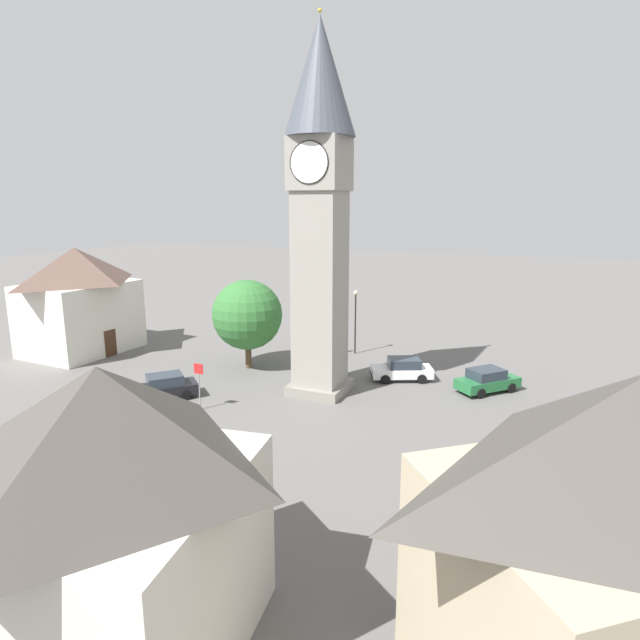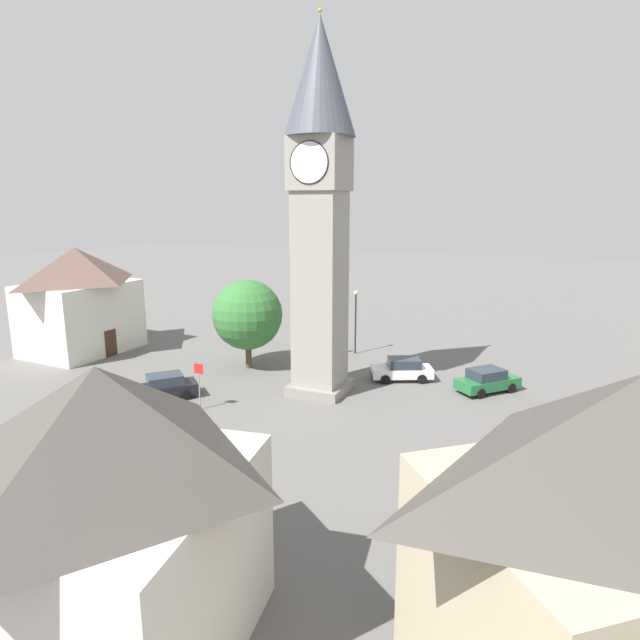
% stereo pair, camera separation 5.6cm
% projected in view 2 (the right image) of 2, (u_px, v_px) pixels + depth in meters
% --- Properties ---
extents(ground_plane, '(200.00, 200.00, 0.00)m').
position_uv_depth(ground_plane, '(320.00, 391.00, 34.46)').
color(ground_plane, '#605E5B').
extents(clock_tower, '(4.18, 4.18, 22.41)m').
position_uv_depth(clock_tower, '(320.00, 181.00, 31.65)').
color(clock_tower, gray).
rests_on(clock_tower, ground).
extents(car_blue_kerb, '(4.45, 3.27, 1.53)m').
position_uv_depth(car_blue_kerb, '(402.00, 369.00, 36.54)').
color(car_blue_kerb, white).
rests_on(car_blue_kerb, ground).
extents(car_silver_kerb, '(4.00, 4.21, 1.53)m').
position_uv_depth(car_silver_kerb, '(163.00, 387.00, 33.03)').
color(car_silver_kerb, black).
rests_on(car_silver_kerb, ground).
extents(car_red_corner, '(4.03, 4.19, 1.53)m').
position_uv_depth(car_red_corner, '(487.00, 380.00, 34.25)').
color(car_red_corner, '#236B38').
rests_on(car_red_corner, ground).
extents(pedestrian, '(0.46, 0.39, 1.69)m').
position_uv_depth(pedestrian, '(340.00, 341.00, 42.95)').
color(pedestrian, black).
rests_on(pedestrian, ground).
extents(tree, '(5.05, 5.05, 6.50)m').
position_uv_depth(tree, '(247.00, 315.00, 38.58)').
color(tree, brown).
rests_on(tree, ground).
extents(building_shop_left, '(10.27, 9.92, 8.63)m').
position_uv_depth(building_shop_left, '(626.00, 561.00, 11.41)').
color(building_shop_left, tan).
rests_on(building_shop_left, ground).
extents(building_terrace_right, '(7.01, 8.62, 8.46)m').
position_uv_depth(building_terrace_right, '(79.00, 299.00, 42.88)').
color(building_terrace_right, silver).
rests_on(building_terrace_right, ground).
extents(building_corner_back, '(7.67, 8.04, 8.05)m').
position_uv_depth(building_corner_back, '(108.00, 515.00, 13.58)').
color(building_corner_back, beige).
rests_on(building_corner_back, ground).
extents(lamp_post, '(0.36, 0.36, 5.13)m').
position_uv_depth(lamp_post, '(356.00, 312.00, 42.42)').
color(lamp_post, black).
rests_on(lamp_post, ground).
extents(road_sign, '(0.60, 0.07, 2.80)m').
position_uv_depth(road_sign, '(199.00, 379.00, 31.04)').
color(road_sign, gray).
rests_on(road_sign, ground).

